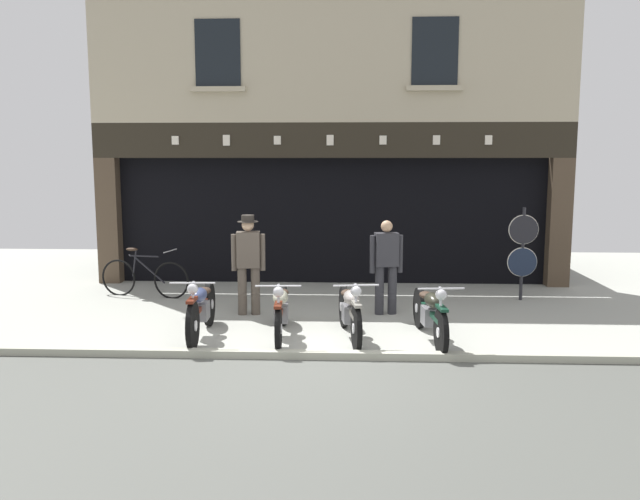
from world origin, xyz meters
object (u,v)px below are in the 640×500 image
object	(u,v)px
shopkeeper_center	(386,263)
advert_board_near	(266,207)
motorcycle_center	(350,310)
tyre_sign_pole	(523,247)
motorcycle_left	(201,308)
motorcycle_center_left	(281,309)
motorcycle_center_right	(430,312)
salesman_left	(248,260)
leaning_bicycle	(144,277)

from	to	relation	value
shopkeeper_center	advert_board_near	size ratio (longest dim) A/B	1.57
motorcycle_center	tyre_sign_pole	xyz separation A→B (m)	(3.16, 2.72, 0.57)
motorcycle_left	tyre_sign_pole	size ratio (longest dim) A/B	1.17
motorcycle_left	motorcycle_center_left	xyz separation A→B (m)	(1.16, 0.03, -0.02)
motorcycle_center_left	motorcycle_center	xyz separation A→B (m)	(1.00, -0.00, 0.00)
motorcycle_center	advert_board_near	size ratio (longest dim) A/B	1.91
motorcycle_center_left	motorcycle_center_right	world-z (taller)	same
advert_board_near	motorcycle_left	bearing A→B (deg)	-95.43
motorcycle_center_left	salesman_left	distance (m)	1.62
motorcycle_center	tyre_sign_pole	bearing A→B (deg)	-147.26
leaning_bicycle	shopkeeper_center	bearing A→B (deg)	87.00
tyre_sign_pole	leaning_bicycle	bearing A→B (deg)	-179.79
motorcycle_left	motorcycle_center	xyz separation A→B (m)	(2.17, 0.03, -0.01)
advert_board_near	leaning_bicycle	bearing A→B (deg)	-142.09
motorcycle_center	advert_board_near	world-z (taller)	advert_board_near
tyre_sign_pole	leaning_bicycle	world-z (taller)	tyre_sign_pole
motorcycle_center	shopkeeper_center	bearing A→B (deg)	-119.68
salesman_left	leaning_bicycle	xyz separation A→B (m)	(-2.19, 1.31, -0.55)
salesman_left	advert_board_near	bearing A→B (deg)	-94.66
motorcycle_left	salesman_left	world-z (taller)	salesman_left
motorcycle_left	advert_board_near	xyz separation A→B (m)	(0.42, 4.37, 1.15)
motorcycle_center	tyre_sign_pole	distance (m)	4.20
motorcycle_center_left	motorcycle_center_right	size ratio (longest dim) A/B	1.01
leaning_bicycle	motorcycle_left	bearing A→B (deg)	43.86
shopkeeper_center	advert_board_near	world-z (taller)	advert_board_near
salesman_left	motorcycle_left	bearing A→B (deg)	65.19
salesman_left	advert_board_near	xyz separation A→B (m)	(-0.07, 2.96, 0.66)
motorcycle_center	motorcycle_center_right	size ratio (longest dim) A/B	0.94
motorcycle_center_left	leaning_bicycle	bearing A→B (deg)	-46.07
motorcycle_center	tyre_sign_pole	size ratio (longest dim) A/B	1.13
advert_board_near	leaning_bicycle	xyz separation A→B (m)	(-2.12, -1.65, -1.21)
motorcycle_center_left	advert_board_near	xyz separation A→B (m)	(-0.75, 4.34, 1.16)
motorcycle_center_left	tyre_sign_pole	bearing A→B (deg)	-149.81
motorcycle_left	salesman_left	xyz separation A→B (m)	(0.48, 1.41, 0.49)
motorcycle_left	salesman_left	distance (m)	1.57
salesman_left	motorcycle_center_right	bearing A→B (deg)	146.61
motorcycle_center	leaning_bicycle	world-z (taller)	leaning_bicycle
motorcycle_left	motorcycle_center_right	xyz separation A→B (m)	(3.31, -0.05, -0.02)
salesman_left	tyre_sign_pole	xyz separation A→B (m)	(4.84, 1.33, 0.06)
motorcycle_center	leaning_bicycle	xyz separation A→B (m)	(-3.87, 2.69, -0.04)
motorcycle_center_left	motorcycle_center_right	distance (m)	2.14
leaning_bicycle	motorcycle_center_left	bearing A→B (deg)	58.64
motorcycle_left	motorcycle_center_left	world-z (taller)	motorcycle_left
tyre_sign_pole	leaning_bicycle	distance (m)	7.05
advert_board_near	motorcycle_center_right	bearing A→B (deg)	-56.82
motorcycle_left	salesman_left	size ratio (longest dim) A/B	1.20
motorcycle_center_right	shopkeeper_center	bearing A→B (deg)	-76.74
motorcycle_left	motorcycle_center_right	bearing A→B (deg)	176.63
tyre_sign_pole	leaning_bicycle	xyz separation A→B (m)	(-7.03, -0.03, -0.61)
motorcycle_left	motorcycle_center_right	distance (m)	3.31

